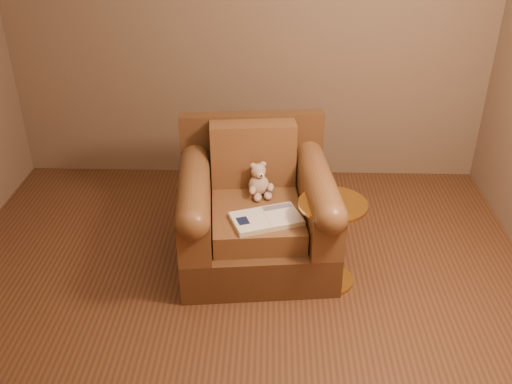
{
  "coord_description": "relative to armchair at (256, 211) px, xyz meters",
  "views": [
    {
      "loc": [
        0.2,
        -2.63,
        2.4
      ],
      "look_at": [
        0.1,
        0.62,
        0.56
      ],
      "focal_mm": 40.0,
      "sensor_mm": 36.0,
      "label": 1
    }
  ],
  "objects": [
    {
      "name": "teddy_bear",
      "position": [
        0.02,
        0.09,
        0.17
      ],
      "size": [
        0.18,
        0.2,
        0.24
      ],
      "rotation": [
        0.0,
        0.0,
        0.36
      ],
      "color": "tan",
      "rests_on": "armchair"
    },
    {
      "name": "room",
      "position": [
        -0.1,
        -0.72,
        1.36
      ],
      "size": [
        4.02,
        4.02,
        2.71
      ],
      "color": "brown",
      "rests_on": "ground"
    },
    {
      "name": "guidebook",
      "position": [
        0.08,
        -0.26,
        0.1
      ],
      "size": [
        0.5,
        0.39,
        0.04
      ],
      "rotation": [
        0.0,
        0.0,
        0.35
      ],
      "color": "beige",
      "rests_on": "armchair"
    },
    {
      "name": "armchair",
      "position": [
        0.0,
        0.0,
        0.0
      ],
      "size": [
        1.12,
        1.07,
        0.92
      ],
      "rotation": [
        0.0,
        0.0,
        0.1
      ],
      "color": "#4F301A",
      "rests_on": "floor"
    },
    {
      "name": "floor",
      "position": [
        -0.1,
        -0.72,
        -0.36
      ],
      "size": [
        4.0,
        4.0,
        0.0
      ],
      "primitive_type": "plane",
      "color": "#55321D",
      "rests_on": "ground"
    },
    {
      "name": "side_table",
      "position": [
        0.49,
        -0.3,
        -0.03
      ],
      "size": [
        0.43,
        0.43,
        0.61
      ],
      "color": "gold",
      "rests_on": "floor"
    }
  ]
}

